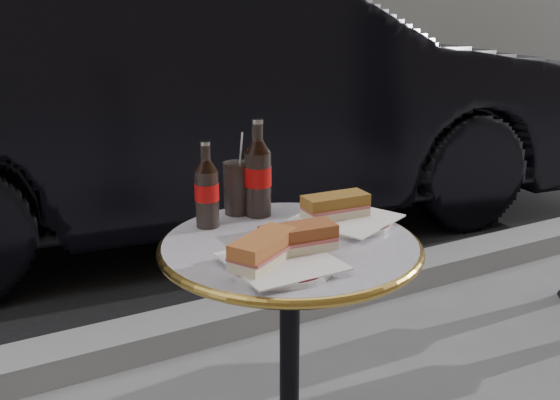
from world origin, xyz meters
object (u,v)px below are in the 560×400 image
plate_right (347,221)px  cola_bottle_right (258,168)px  bistro_table (289,376)px  cola_bottle_left (207,184)px  plate_left (281,265)px  parked_car (214,98)px  cola_glass (237,188)px

plate_right → cola_bottle_right: size_ratio=0.90×
bistro_table → plate_right: plate_right is taller
plate_right → cola_bottle_left: bearing=155.2°
plate_left → cola_bottle_right: bearing=71.4°
cola_bottle_right → parked_car: 2.09m
bistro_table → cola_bottle_left: bearing=124.8°
plate_right → cola_bottle_left: cola_bottle_left is taller
plate_right → plate_left: bearing=-149.1°
cola_bottle_left → cola_glass: (0.11, 0.06, -0.04)m
plate_left → plate_right: (0.28, 0.17, 0.00)m
plate_right → cola_glass: (-0.21, 0.20, 0.06)m
bistro_table → cola_bottle_right: cola_bottle_right is taller
plate_right → parked_car: 2.19m
bistro_table → cola_bottle_right: 0.54m
cola_bottle_left → cola_glass: size_ratio=1.54×
cola_bottle_left → cola_bottle_right: (0.15, 0.02, 0.02)m
bistro_table → parked_car: size_ratio=0.16×
cola_bottle_left → cola_glass: cola_bottle_left is taller
plate_left → cola_bottle_left: size_ratio=1.05×
parked_car → cola_bottle_left: bearing=162.7°
plate_left → parked_car: bearing=70.6°
plate_right → cola_glass: 0.30m
cola_glass → cola_bottle_left: bearing=-151.8°
cola_bottle_left → cola_bottle_right: cola_bottle_right is taller
bistro_table → cola_glass: cola_glass is taller
plate_left → parked_car: size_ratio=0.05×
cola_glass → plate_right: bearing=-44.1°
parked_car → cola_glass: bearing=164.8°
bistro_table → cola_bottle_left: size_ratio=3.35×
plate_right → cola_bottle_left: 0.37m
cola_glass → parked_car: (0.74, 1.92, -0.05)m
cola_bottle_right → cola_glass: (-0.04, 0.04, -0.06)m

